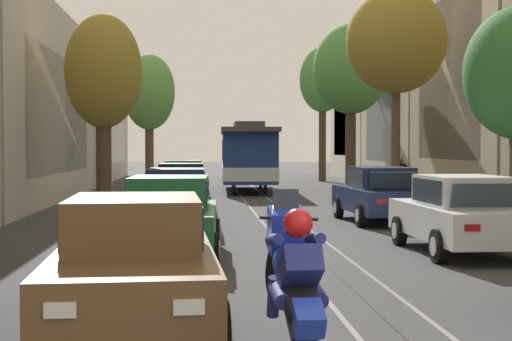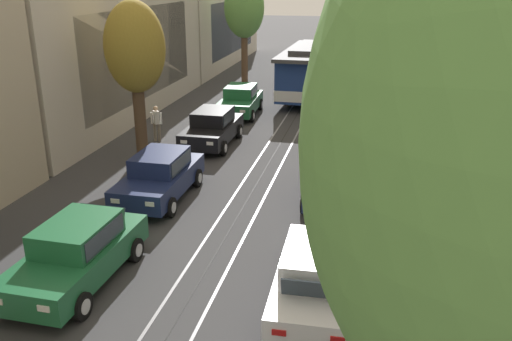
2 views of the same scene
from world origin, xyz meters
The scene contains 16 objects.
ground_plane centered at (0.00, 22.25, 0.00)m, with size 160.00×160.00×0.00m, color #38383A.
trolley_track_rails centered at (0.00, 25.82, 0.00)m, with size 1.14×63.63×0.01m.
building_facade_left centered at (-10.12, 26.14, 3.70)m, with size 5.38×55.33×7.74m.
parked_car_green_second_left centered at (-2.91, 10.17, 0.80)m, with size 2.09×4.40×1.58m.
parked_car_navy_mid_left centered at (-2.93, 15.64, 0.80)m, with size 2.01×4.37×1.58m.
parked_car_black_fourth_left centered at (-2.93, 21.91, 0.80)m, with size 2.02×4.37×1.58m.
parked_car_green_fifth_left centered at (-3.01, 27.47, 0.80)m, with size 2.11×4.41×1.58m.
parked_car_white_second_right centered at (2.96, 10.32, 0.80)m, with size 2.06×4.39×1.58m.
parked_car_navy_mid_right centered at (2.81, 16.80, 0.80)m, with size 2.15×4.42×1.58m.
street_tree_kerb_left_second centered at (-5.31, 19.62, 4.42)m, with size 2.40×2.34×6.32m.
street_tree_kerb_left_mid centered at (-4.98, 36.86, 4.99)m, with size 2.74×2.50×7.10m.
street_tree_kerb_right_second centered at (5.13, 12.60, 3.82)m, with size 2.60×2.85×5.44m.
street_tree_kerb_right_mid centered at (5.06, 23.80, 6.10)m, with size 3.78×3.49×8.13m.
cable_car_trolley centered at (0.00, 32.02, 1.66)m, with size 2.81×9.17×3.28m.
pedestrian_on_left_pavement centered at (-5.57, 21.91, 0.92)m, with size 0.55×0.42×1.64m.
pedestrian_crossing_far centered at (6.23, 27.44, 0.95)m, with size 0.55×0.23×1.68m.
Camera 2 is at (3.82, -0.33, 7.20)m, focal length 37.86 mm.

